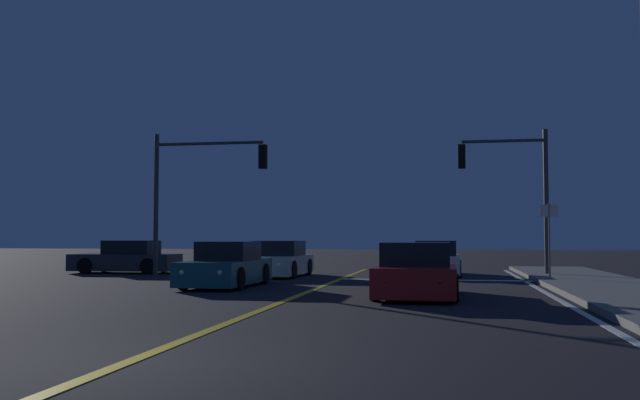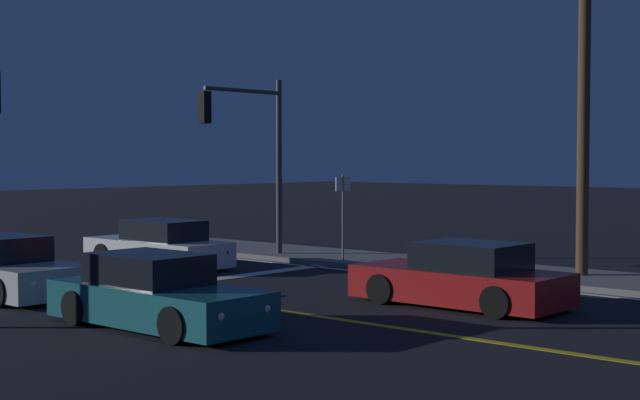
{
  "view_description": "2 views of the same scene",
  "coord_description": "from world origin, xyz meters",
  "px_view_note": "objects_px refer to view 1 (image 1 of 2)",
  "views": [
    {
      "loc": [
        3.67,
        -7.71,
        1.45
      ],
      "look_at": [
        -0.88,
        17.79,
        2.83
      ],
      "focal_mm": 39.88,
      "sensor_mm": 36.0,
      "label": 1
    },
    {
      "loc": [
        -13.72,
        -0.72,
        3.08
      ],
      "look_at": [
        1.76,
        12.81,
        2.17
      ],
      "focal_mm": 53.22,
      "sensor_mm": 36.0,
      "label": 2
    }
  ],
  "objects_px": {
    "street_sign_corner": "(549,229)",
    "car_lead_oncoming_charcoal": "(127,259)",
    "traffic_signal_far_left": "(197,179)",
    "traffic_signal_near_right": "(513,180)",
    "car_distant_tail_white": "(436,260)",
    "car_parked_curb_teal": "(227,267)",
    "car_mid_block_silver": "(278,261)",
    "car_side_waiting_red": "(417,273)"
  },
  "relations": [
    {
      "from": "car_side_waiting_red",
      "to": "traffic_signal_far_left",
      "type": "distance_m",
      "value": 12.12
    },
    {
      "from": "car_side_waiting_red",
      "to": "street_sign_corner",
      "type": "height_order",
      "value": "street_sign_corner"
    },
    {
      "from": "car_distant_tail_white",
      "to": "traffic_signal_near_right",
      "type": "relative_size",
      "value": 0.85
    },
    {
      "from": "car_lead_oncoming_charcoal",
      "to": "traffic_signal_near_right",
      "type": "xyz_separation_m",
      "value": [
        15.48,
        -0.54,
        3.02
      ]
    },
    {
      "from": "traffic_signal_far_left",
      "to": "street_sign_corner",
      "type": "relative_size",
      "value": 2.1
    },
    {
      "from": "car_distant_tail_white",
      "to": "car_parked_curb_teal",
      "type": "height_order",
      "value": "same"
    },
    {
      "from": "car_lead_oncoming_charcoal",
      "to": "traffic_signal_near_right",
      "type": "relative_size",
      "value": 0.8
    },
    {
      "from": "traffic_signal_near_right",
      "to": "car_lead_oncoming_charcoal",
      "type": "bearing_deg",
      "value": -1.98
    },
    {
      "from": "car_side_waiting_red",
      "to": "car_lead_oncoming_charcoal",
      "type": "bearing_deg",
      "value": 141.04
    },
    {
      "from": "car_parked_curb_teal",
      "to": "car_mid_block_silver",
      "type": "distance_m",
      "value": 5.61
    },
    {
      "from": "car_parked_curb_teal",
      "to": "car_side_waiting_red",
      "type": "relative_size",
      "value": 1.0
    },
    {
      "from": "car_mid_block_silver",
      "to": "traffic_signal_near_right",
      "type": "distance_m",
      "value": 9.24
    },
    {
      "from": "car_mid_block_silver",
      "to": "car_distant_tail_white",
      "type": "bearing_deg",
      "value": -161.99
    },
    {
      "from": "traffic_signal_far_left",
      "to": "traffic_signal_near_right",
      "type": "bearing_deg",
      "value": 6.79
    },
    {
      "from": "car_parked_curb_teal",
      "to": "street_sign_corner",
      "type": "relative_size",
      "value": 1.75
    },
    {
      "from": "street_sign_corner",
      "to": "traffic_signal_near_right",
      "type": "bearing_deg",
      "value": 107.21
    },
    {
      "from": "car_side_waiting_red",
      "to": "car_distant_tail_white",
      "type": "bearing_deg",
      "value": 88.09
    },
    {
      "from": "car_side_waiting_red",
      "to": "traffic_signal_far_left",
      "type": "xyz_separation_m",
      "value": [
        -8.57,
        7.99,
        3.08
      ]
    },
    {
      "from": "traffic_signal_near_right",
      "to": "street_sign_corner",
      "type": "height_order",
      "value": "traffic_signal_near_right"
    },
    {
      "from": "traffic_signal_near_right",
      "to": "traffic_signal_far_left",
      "type": "bearing_deg",
      "value": 6.79
    },
    {
      "from": "car_distant_tail_white",
      "to": "car_mid_block_silver",
      "type": "distance_m",
      "value": 6.1
    },
    {
      "from": "car_distant_tail_white",
      "to": "street_sign_corner",
      "type": "xyz_separation_m",
      "value": [
        3.71,
        -3.64,
        1.15
      ]
    },
    {
      "from": "car_lead_oncoming_charcoal",
      "to": "street_sign_corner",
      "type": "bearing_deg",
      "value": -103.27
    },
    {
      "from": "car_lead_oncoming_charcoal",
      "to": "car_mid_block_silver",
      "type": "height_order",
      "value": "same"
    },
    {
      "from": "car_distant_tail_white",
      "to": "car_mid_block_silver",
      "type": "bearing_deg",
      "value": -163.13
    },
    {
      "from": "car_distant_tail_white",
      "to": "traffic_signal_far_left",
      "type": "bearing_deg",
      "value": -165.95
    },
    {
      "from": "car_side_waiting_red",
      "to": "traffic_signal_near_right",
      "type": "xyz_separation_m",
      "value": [
        3.18,
        9.39,
        3.02
      ]
    },
    {
      "from": "car_mid_block_silver",
      "to": "traffic_signal_far_left",
      "type": "xyz_separation_m",
      "value": [
        -3.06,
        -0.46,
        3.08
      ]
    },
    {
      "from": "traffic_signal_far_left",
      "to": "street_sign_corner",
      "type": "height_order",
      "value": "traffic_signal_far_left"
    },
    {
      "from": "traffic_signal_far_left",
      "to": "car_parked_curb_teal",
      "type": "bearing_deg",
      "value": -61.34
    },
    {
      "from": "car_parked_curb_teal",
      "to": "car_mid_block_silver",
      "type": "relative_size",
      "value": 1.05
    },
    {
      "from": "car_distant_tail_white",
      "to": "street_sign_corner",
      "type": "distance_m",
      "value": 5.33
    },
    {
      "from": "street_sign_corner",
      "to": "car_lead_oncoming_charcoal",
      "type": "bearing_deg",
      "value": 168.47
    },
    {
      "from": "car_lead_oncoming_charcoal",
      "to": "car_mid_block_silver",
      "type": "relative_size",
      "value": 1.01
    },
    {
      "from": "car_lead_oncoming_charcoal",
      "to": "car_side_waiting_red",
      "type": "relative_size",
      "value": 0.97
    },
    {
      "from": "car_distant_tail_white",
      "to": "car_lead_oncoming_charcoal",
      "type": "bearing_deg",
      "value": -178.7
    },
    {
      "from": "car_mid_block_silver",
      "to": "car_side_waiting_red",
      "type": "height_order",
      "value": "same"
    },
    {
      "from": "car_distant_tail_white",
      "to": "car_side_waiting_red",
      "type": "relative_size",
      "value": 1.03
    },
    {
      "from": "car_parked_curb_teal",
      "to": "street_sign_corner",
      "type": "height_order",
      "value": "street_sign_corner"
    },
    {
      "from": "car_parked_curb_teal",
      "to": "traffic_signal_near_right",
      "type": "xyz_separation_m",
      "value": [
        8.94,
        6.54,
        3.02
      ]
    },
    {
      "from": "car_mid_block_silver",
      "to": "car_side_waiting_red",
      "type": "distance_m",
      "value": 10.09
    },
    {
      "from": "car_distant_tail_white",
      "to": "traffic_signal_near_right",
      "type": "xyz_separation_m",
      "value": [
        2.85,
        -0.84,
        3.02
      ]
    }
  ]
}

